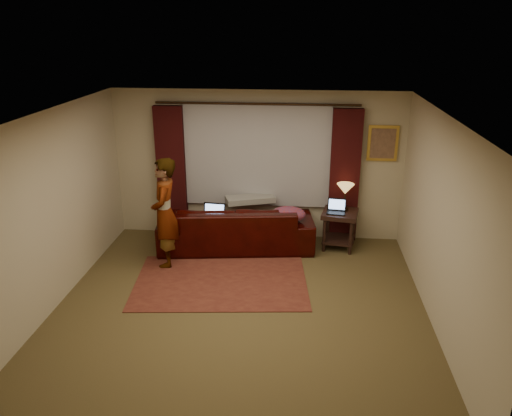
{
  "coord_description": "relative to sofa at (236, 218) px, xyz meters",
  "views": [
    {
      "loc": [
        0.76,
        -5.84,
        3.64
      ],
      "look_at": [
        0.1,
        1.2,
        1.0
      ],
      "focal_mm": 35.0,
      "sensor_mm": 36.0,
      "label": 1
    }
  ],
  "objects": [
    {
      "name": "ceiling",
      "position": [
        0.31,
        -1.94,
        2.08
      ],
      "size": [
        5.0,
        5.0,
        0.02
      ],
      "primitive_type": "cube",
      "color": "silver",
      "rests_on": "ground"
    },
    {
      "name": "laptop_table",
      "position": [
        1.67,
        0.05,
        0.24
      ],
      "size": [
        0.34,
        0.37,
        0.22
      ],
      "primitive_type": null,
      "rotation": [
        0.0,
        0.0,
        -0.13
      ],
      "color": "black",
      "rests_on": "end_table"
    },
    {
      "name": "floor",
      "position": [
        0.31,
        -1.94,
        -0.53
      ],
      "size": [
        5.0,
        5.0,
        0.01
      ],
      "primitive_type": "cube",
      "color": "brown",
      "rests_on": "ground"
    },
    {
      "name": "wall_front",
      "position": [
        0.31,
        -4.44,
        0.78
      ],
      "size": [
        5.0,
        0.02,
        2.6
      ],
      "primitive_type": "cube",
      "color": "#BDB193",
      "rests_on": "ground"
    },
    {
      "name": "picture_frame",
      "position": [
        2.41,
        0.53,
        1.23
      ],
      "size": [
        0.5,
        0.04,
        0.6
      ],
      "primitive_type": "cube",
      "color": "gold",
      "rests_on": "wall_back"
    },
    {
      "name": "end_table",
      "position": [
        1.75,
        0.12,
        -0.19
      ],
      "size": [
        0.66,
        0.66,
        0.66
      ],
      "primitive_type": "cube",
      "rotation": [
        0.0,
        0.0,
        -0.18
      ],
      "color": "black",
      "rests_on": "floor"
    },
    {
      "name": "area_rug",
      "position": [
        -0.07,
        -1.27,
        -0.52
      ],
      "size": [
        2.7,
        1.94,
        0.01
      ],
      "primitive_type": "cube",
      "rotation": [
        0.0,
        0.0,
        0.1
      ],
      "color": "maroon",
      "rests_on": "floor"
    },
    {
      "name": "curtain_rod",
      "position": [
        0.31,
        0.45,
        1.86
      ],
      "size": [
        0.04,
        0.04,
        3.4
      ],
      "primitive_type": "cylinder",
      "color": "black",
      "rests_on": "wall_back"
    },
    {
      "name": "clothing_pile",
      "position": [
        0.89,
        -0.06,
        0.12
      ],
      "size": [
        0.69,
        0.61,
        0.24
      ],
      "primitive_type": "ellipsoid",
      "rotation": [
        0.0,
        0.0,
        0.35
      ],
      "color": "#75324B",
      "rests_on": "sofa"
    },
    {
      "name": "sofa",
      "position": [
        0.0,
        0.0,
        0.0
      ],
      "size": [
        2.72,
        1.44,
        1.05
      ],
      "primitive_type": "imported",
      "rotation": [
        0.0,
        0.0,
        3.27
      ],
      "color": "black",
      "rests_on": "floor"
    },
    {
      "name": "drape_right",
      "position": [
        1.81,
        0.45,
        0.66
      ],
      "size": [
        0.5,
        0.14,
        2.3
      ],
      "primitive_type": "cube",
      "color": "black",
      "rests_on": "floor"
    },
    {
      "name": "sheer_curtain",
      "position": [
        0.31,
        0.5,
        0.98
      ],
      "size": [
        2.5,
        0.05,
        1.8
      ],
      "primitive_type": "cube",
      "color": "#A0A0A8",
      "rests_on": "wall_back"
    },
    {
      "name": "wall_left",
      "position": [
        -2.19,
        -1.94,
        0.78
      ],
      "size": [
        0.02,
        5.0,
        2.6
      ],
      "primitive_type": "cube",
      "color": "#BDB193",
      "rests_on": "ground"
    },
    {
      "name": "person",
      "position": [
        -1.01,
        -0.75,
        0.35
      ],
      "size": [
        0.57,
        0.57,
        1.74
      ],
      "primitive_type": "imported",
      "rotation": [
        0.0,
        0.0,
        -1.44
      ],
      "color": "gray",
      "rests_on": "floor"
    },
    {
      "name": "laptop_sofa",
      "position": [
        -0.37,
        -0.17,
        0.13
      ],
      "size": [
        0.4,
        0.43,
        0.27
      ],
      "primitive_type": null,
      "rotation": [
        0.0,
        0.0,
        -0.09
      ],
      "color": "black",
      "rests_on": "sofa"
    },
    {
      "name": "tiffany_lamp",
      "position": [
        1.82,
        0.2,
        0.37
      ],
      "size": [
        0.39,
        0.39,
        0.46
      ],
      "primitive_type": null,
      "rotation": [
        0.0,
        0.0,
        -0.48
      ],
      "color": "olive",
      "rests_on": "end_table"
    },
    {
      "name": "wall_back",
      "position": [
        0.31,
        0.56,
        0.78
      ],
      "size": [
        5.0,
        0.02,
        2.6
      ],
      "primitive_type": "cube",
      "color": "#BDB193",
      "rests_on": "ground"
    },
    {
      "name": "throw_blanket",
      "position": [
        0.21,
        0.3,
        0.52
      ],
      "size": [
        0.9,
        0.59,
        0.1
      ],
      "primitive_type": "cube",
      "rotation": [
        0.0,
        0.0,
        0.33
      ],
      "color": "gray",
      "rests_on": "sofa"
    },
    {
      "name": "wall_right",
      "position": [
        2.81,
        -1.94,
        0.78
      ],
      "size": [
        0.02,
        5.0,
        2.6
      ],
      "primitive_type": "cube",
      "color": "#BDB193",
      "rests_on": "ground"
    },
    {
      "name": "drape_left",
      "position": [
        -1.19,
        0.45,
        0.66
      ],
      "size": [
        0.5,
        0.14,
        2.3
      ],
      "primitive_type": "cube",
      "color": "black",
      "rests_on": "floor"
    }
  ]
}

